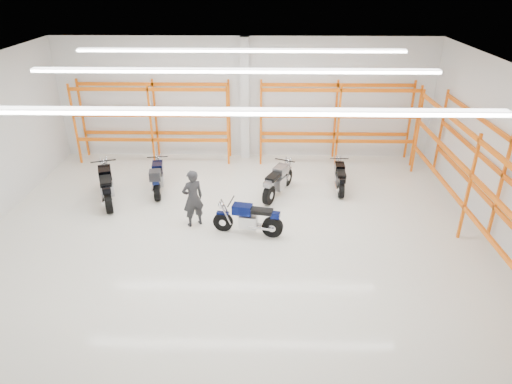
{
  "coord_description": "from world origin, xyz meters",
  "views": [
    {
      "loc": [
        0.75,
        -10.79,
        6.69
      ],
      "look_at": [
        0.52,
        0.5,
        1.09
      ],
      "focal_mm": 32.0,
      "sensor_mm": 36.0,
      "label": 1
    }
  ],
  "objects_px": {
    "standing_man": "(193,198)",
    "motorcycle_main": "(251,220)",
    "motorcycle_back_c": "(277,182)",
    "motorcycle_back_d": "(340,178)",
    "motorcycle_back_a": "(107,186)",
    "structural_column": "(245,100)",
    "motorcycle_back_b": "(158,178)"
  },
  "relations": [
    {
      "from": "motorcycle_back_d",
      "to": "motorcycle_main",
      "type": "bearing_deg",
      "value": -134.8
    },
    {
      "from": "motorcycle_back_b",
      "to": "motorcycle_back_d",
      "type": "height_order",
      "value": "motorcycle_back_b"
    },
    {
      "from": "motorcycle_back_c",
      "to": "structural_column",
      "type": "bearing_deg",
      "value": 109.04
    },
    {
      "from": "motorcycle_back_c",
      "to": "motorcycle_back_d",
      "type": "height_order",
      "value": "motorcycle_back_c"
    },
    {
      "from": "motorcycle_back_a",
      "to": "motorcycle_back_d",
      "type": "xyz_separation_m",
      "value": [
        7.4,
        1.04,
        -0.11
      ]
    },
    {
      "from": "motorcycle_main",
      "to": "motorcycle_back_a",
      "type": "bearing_deg",
      "value": 158.06
    },
    {
      "from": "motorcycle_main",
      "to": "standing_man",
      "type": "distance_m",
      "value": 1.75
    },
    {
      "from": "motorcycle_back_c",
      "to": "motorcycle_back_d",
      "type": "bearing_deg",
      "value": 13.11
    },
    {
      "from": "motorcycle_back_a",
      "to": "motorcycle_back_b",
      "type": "distance_m",
      "value": 1.6
    },
    {
      "from": "motorcycle_back_b",
      "to": "motorcycle_back_c",
      "type": "height_order",
      "value": "motorcycle_back_b"
    },
    {
      "from": "motorcycle_back_b",
      "to": "standing_man",
      "type": "height_order",
      "value": "standing_man"
    },
    {
      "from": "motorcycle_back_d",
      "to": "standing_man",
      "type": "relative_size",
      "value": 1.1
    },
    {
      "from": "motorcycle_back_b",
      "to": "motorcycle_main",
      "type": "bearing_deg",
      "value": -39.07
    },
    {
      "from": "standing_man",
      "to": "motorcycle_main",
      "type": "bearing_deg",
      "value": 133.11
    },
    {
      "from": "motorcycle_back_c",
      "to": "motorcycle_back_d",
      "type": "xyz_separation_m",
      "value": [
        2.08,
        0.48,
        -0.05
      ]
    },
    {
      "from": "motorcycle_main",
      "to": "standing_man",
      "type": "xyz_separation_m",
      "value": [
        -1.64,
        0.47,
        0.4
      ]
    },
    {
      "from": "motorcycle_back_d",
      "to": "standing_man",
      "type": "xyz_separation_m",
      "value": [
        -4.49,
        -2.4,
        0.42
      ]
    },
    {
      "from": "motorcycle_back_a",
      "to": "motorcycle_back_d",
      "type": "height_order",
      "value": "motorcycle_back_a"
    },
    {
      "from": "motorcycle_main",
      "to": "motorcycle_back_a",
      "type": "xyz_separation_m",
      "value": [
        -4.55,
        1.83,
        0.08
      ]
    },
    {
      "from": "motorcycle_back_b",
      "to": "structural_column",
      "type": "bearing_deg",
      "value": 49.8
    },
    {
      "from": "motorcycle_back_b",
      "to": "structural_column",
      "type": "relative_size",
      "value": 0.48
    },
    {
      "from": "standing_man",
      "to": "structural_column",
      "type": "height_order",
      "value": "structural_column"
    },
    {
      "from": "motorcycle_back_a",
      "to": "motorcycle_back_d",
      "type": "bearing_deg",
      "value": 7.98
    },
    {
      "from": "motorcycle_back_a",
      "to": "structural_column",
      "type": "distance_m",
      "value": 5.97
    },
    {
      "from": "motorcycle_main",
      "to": "structural_column",
      "type": "height_order",
      "value": "structural_column"
    },
    {
      "from": "motorcycle_back_b",
      "to": "motorcycle_back_d",
      "type": "xyz_separation_m",
      "value": [
        5.96,
        0.35,
        -0.1
      ]
    },
    {
      "from": "motorcycle_back_d",
      "to": "structural_column",
      "type": "relative_size",
      "value": 0.42
    },
    {
      "from": "motorcycle_main",
      "to": "motorcycle_back_a",
      "type": "distance_m",
      "value": 4.91
    },
    {
      "from": "motorcycle_back_b",
      "to": "motorcycle_back_d",
      "type": "distance_m",
      "value": 5.97
    },
    {
      "from": "motorcycle_back_a",
      "to": "motorcycle_back_c",
      "type": "distance_m",
      "value": 5.36
    },
    {
      "from": "motorcycle_back_b",
      "to": "structural_column",
      "type": "height_order",
      "value": "structural_column"
    },
    {
      "from": "standing_man",
      "to": "structural_column",
      "type": "distance_m",
      "value": 5.6
    }
  ]
}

